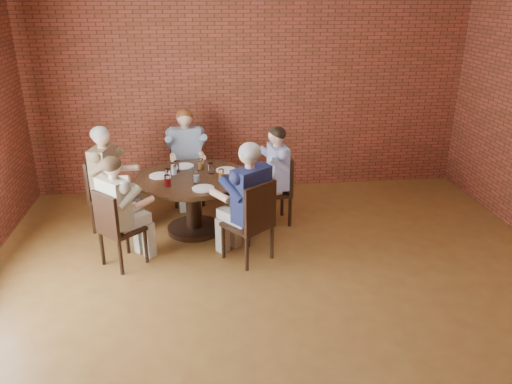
{
  "coord_description": "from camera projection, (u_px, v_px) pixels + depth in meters",
  "views": [
    {
      "loc": [
        -0.79,
        -3.88,
        2.9
      ],
      "look_at": [
        -0.22,
        1.0,
        0.91
      ],
      "focal_mm": 35.0,
      "sensor_mm": 36.0,
      "label": 1
    }
  ],
  "objects": [
    {
      "name": "floor",
      "position": [
        291.0,
        318.0,
        4.75
      ],
      "size": [
        7.0,
        7.0,
        0.0
      ],
      "primitive_type": "plane",
      "color": "brown",
      "rests_on": "ground"
    },
    {
      "name": "wall_back",
      "position": [
        251.0,
        78.0,
        7.33
      ],
      "size": [
        7.0,
        0.0,
        7.0
      ],
      "primitive_type": "plane",
      "rotation": [
        1.57,
        0.0,
        0.0
      ],
      "color": "brown",
      "rests_on": "ground"
    },
    {
      "name": "dining_table",
      "position": [
        193.0,
        193.0,
        6.29
      ],
      "size": [
        1.4,
        1.4,
        0.75
      ],
      "color": "black",
      "rests_on": "floor"
    },
    {
      "name": "chair_a",
      "position": [
        279.0,
        187.0,
        6.56
      ],
      "size": [
        0.46,
        0.46,
        0.92
      ],
      "rotation": [
        0.0,
        0.0,
        -1.44
      ],
      "color": "black",
      "rests_on": "floor"
    },
    {
      "name": "diner_a",
      "position": [
        274.0,
        176.0,
        6.48
      ],
      "size": [
        0.69,
        0.59,
        1.31
      ],
      "primitive_type": null,
      "rotation": [
        0.0,
        0.0,
        -1.44
      ],
      "color": "#3A4A98",
      "rests_on": "floor"
    },
    {
      "name": "chair_b",
      "position": [
        187.0,
        167.0,
        7.26
      ],
      "size": [
        0.48,
        0.48,
        0.96
      ],
      "rotation": [
        0.0,
        0.0,
        0.08
      ],
      "color": "black",
      "rests_on": "floor"
    },
    {
      "name": "diner_b",
      "position": [
        187.0,
        158.0,
        7.11
      ],
      "size": [
        0.61,
        0.72,
        1.37
      ],
      "primitive_type": null,
      "rotation": [
        0.0,
        0.0,
        0.08
      ],
      "color": "gray",
      "rests_on": "floor"
    },
    {
      "name": "chair_c",
      "position": [
        103.0,
        191.0,
        6.39
      ],
      "size": [
        0.52,
        0.52,
        0.95
      ],
      "rotation": [
        0.0,
        0.0,
        1.37
      ],
      "color": "black",
      "rests_on": "floor"
    },
    {
      "name": "diner_c",
      "position": [
        109.0,
        179.0,
        6.32
      ],
      "size": [
        0.76,
        0.66,
        1.36
      ],
      "primitive_type": null,
      "rotation": [
        0.0,
        0.0,
        1.37
      ],
      "color": "brown",
      "rests_on": "floor"
    },
    {
      "name": "chair_d",
      "position": [
        116.0,
        226.0,
        5.47
      ],
      "size": [
        0.57,
        0.57,
        0.91
      ],
      "rotation": [
        0.0,
        0.0,
        2.33
      ],
      "color": "black",
      "rests_on": "floor"
    },
    {
      "name": "diner_d",
      "position": [
        120.0,
        212.0,
        5.47
      ],
      "size": [
        0.79,
        0.79,
        1.29
      ],
      "primitive_type": null,
      "rotation": [
        0.0,
        0.0,
        2.33
      ],
      "color": "#C0A497",
      "rests_on": "floor"
    },
    {
      "name": "chair_e",
      "position": [
        253.0,
        220.0,
        5.57
      ],
      "size": [
        0.64,
        0.64,
        0.97
      ],
      "rotation": [
        0.0,
        0.0,
        3.8
      ],
      "color": "black",
      "rests_on": "floor"
    },
    {
      "name": "diner_e",
      "position": [
        247.0,
        203.0,
        5.56
      ],
      "size": [
        0.87,
        0.9,
        1.4
      ],
      "primitive_type": null,
      "rotation": [
        0.0,
        0.0,
        3.8
      ],
      "color": "#191F47",
      "rests_on": "floor"
    },
    {
      "name": "plate_a",
      "position": [
        226.0,
        170.0,
        6.4
      ],
      "size": [
        0.26,
        0.26,
        0.01
      ],
      "primitive_type": "cylinder",
      "color": "white",
      "rests_on": "dining_table"
    },
    {
      "name": "plate_b",
      "position": [
        184.0,
        166.0,
        6.54
      ],
      "size": [
        0.26,
        0.26,
        0.01
      ],
      "primitive_type": "cylinder",
      "color": "white",
      "rests_on": "dining_table"
    },
    {
      "name": "plate_c",
      "position": [
        160.0,
        176.0,
        6.21
      ],
      "size": [
        0.26,
        0.26,
        0.01
      ],
      "primitive_type": "cylinder",
      "color": "white",
      "rests_on": "dining_table"
    },
    {
      "name": "plate_d",
      "position": [
        203.0,
        188.0,
        5.81
      ],
      "size": [
        0.26,
        0.26,
        0.01
      ],
      "primitive_type": "cylinder",
      "color": "white",
      "rests_on": "dining_table"
    },
    {
      "name": "glass_a",
      "position": [
        211.0,
        168.0,
        6.27
      ],
      "size": [
        0.07,
        0.07,
        0.14
      ],
      "primitive_type": "cylinder",
      "color": "white",
      "rests_on": "dining_table"
    },
    {
      "name": "glass_b",
      "position": [
        201.0,
        164.0,
        6.43
      ],
      "size": [
        0.07,
        0.07,
        0.14
      ],
      "primitive_type": "cylinder",
      "color": "white",
      "rests_on": "dining_table"
    },
    {
      "name": "glass_c",
      "position": [
        177.0,
        166.0,
        6.35
      ],
      "size": [
        0.07,
        0.07,
        0.14
      ],
      "primitive_type": "cylinder",
      "color": "white",
      "rests_on": "dining_table"
    },
    {
      "name": "glass_d",
      "position": [
        174.0,
        169.0,
        6.25
      ],
      "size": [
        0.07,
        0.07,
        0.14
      ],
      "primitive_type": "cylinder",
      "color": "white",
      "rests_on": "dining_table"
    },
    {
      "name": "glass_e",
      "position": [
        168.0,
        174.0,
        6.07
      ],
      "size": [
        0.07,
        0.07,
        0.14
      ],
      "primitive_type": "cylinder",
      "color": "white",
      "rests_on": "dining_table"
    },
    {
      "name": "glass_f",
      "position": [
        167.0,
        181.0,
        5.87
      ],
      "size": [
        0.07,
        0.07,
        0.14
      ],
      "primitive_type": "cylinder",
      "color": "white",
      "rests_on": "dining_table"
    },
    {
      "name": "glass_g",
      "position": [
        196.0,
        177.0,
        6.0
      ],
      "size": [
        0.07,
        0.07,
        0.14
      ],
      "primitive_type": "cylinder",
      "color": "white",
      "rests_on": "dining_table"
    },
    {
      "name": "glass_h",
      "position": [
        221.0,
        175.0,
        6.06
      ],
      "size": [
        0.07,
        0.07,
        0.14
      ],
      "primitive_type": "cylinder",
      "color": "white",
      "rests_on": "dining_table"
    },
    {
      "name": "smartphone",
      "position": [
        229.0,
        182.0,
        6.02
      ],
      "size": [
        0.1,
        0.16,
        0.01
      ],
      "primitive_type": "cube",
      "rotation": [
        0.0,
        0.0,
        -0.15
      ],
      "color": "black",
      "rests_on": "dining_table"
    }
  ]
}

